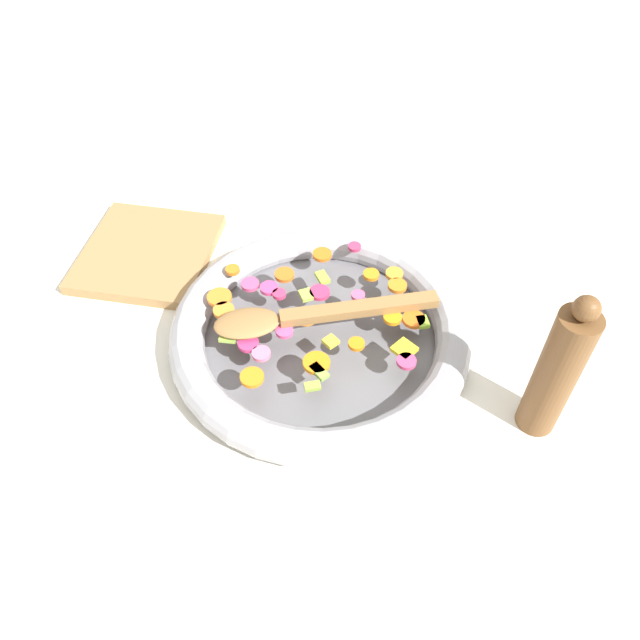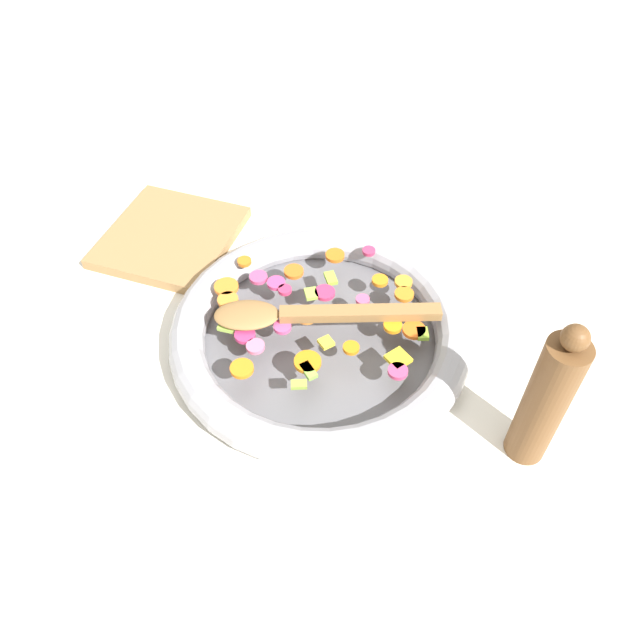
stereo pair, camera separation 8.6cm
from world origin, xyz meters
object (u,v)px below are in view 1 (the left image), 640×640
object	(u,v)px
wooden_spoon	(303,316)
pepper_mill	(557,372)
cutting_board	(148,253)
skillet	(320,333)

from	to	relation	value
wooden_spoon	pepper_mill	bearing A→B (deg)	77.33
wooden_spoon	cutting_board	distance (m)	0.32
skillet	wooden_spoon	distance (m)	0.05
wooden_spoon	pepper_mill	xyz separation A→B (m)	(0.07, 0.32, 0.04)
cutting_board	wooden_spoon	bearing A→B (deg)	64.18
skillet	wooden_spoon	bearing A→B (deg)	-69.89
wooden_spoon	cutting_board	world-z (taller)	wooden_spoon
wooden_spoon	pepper_mill	world-z (taller)	pepper_mill
wooden_spoon	cutting_board	size ratio (longest dim) A/B	1.44
skillet	cutting_board	distance (m)	0.34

